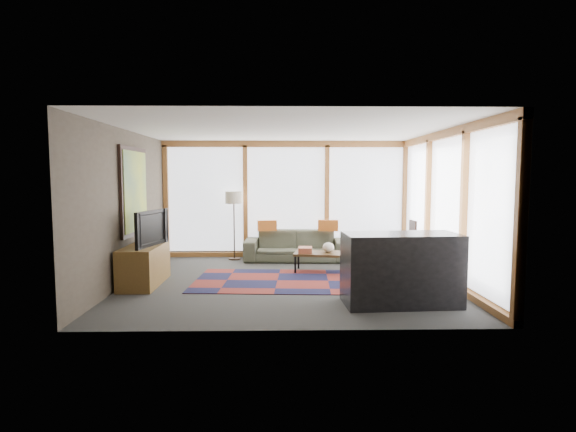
{
  "coord_description": "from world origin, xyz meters",
  "views": [
    {
      "loc": [
        -0.16,
        -7.65,
        1.81
      ],
      "look_at": [
        0.0,
        0.4,
        1.1
      ],
      "focal_mm": 28.0,
      "sensor_mm": 36.0,
      "label": 1
    }
  ],
  "objects_px": {
    "floor_lamp": "(234,226)",
    "bookshelf": "(418,260)",
    "sofa": "(296,246)",
    "tv_console": "(144,265)",
    "bar_counter": "(401,269)",
    "television": "(147,228)",
    "coffee_table": "(324,262)"
  },
  "relations": [
    {
      "from": "coffee_table",
      "to": "bar_counter",
      "type": "xyz_separation_m",
      "value": [
        0.87,
        -2.19,
        0.32
      ]
    },
    {
      "from": "floor_lamp",
      "to": "bar_counter",
      "type": "xyz_separation_m",
      "value": [
        2.7,
        -3.51,
        -0.24
      ]
    },
    {
      "from": "sofa",
      "to": "television",
      "type": "height_order",
      "value": "television"
    },
    {
      "from": "sofa",
      "to": "tv_console",
      "type": "bearing_deg",
      "value": -137.86
    },
    {
      "from": "bookshelf",
      "to": "television",
      "type": "xyz_separation_m",
      "value": [
        -4.8,
        -0.75,
        0.7
      ]
    },
    {
      "from": "sofa",
      "to": "television",
      "type": "bearing_deg",
      "value": -137.12
    },
    {
      "from": "bookshelf",
      "to": "sofa",
      "type": "bearing_deg",
      "value": 148.11
    },
    {
      "from": "tv_console",
      "to": "coffee_table",
      "type": "bearing_deg",
      "value": 16.78
    },
    {
      "from": "tv_console",
      "to": "floor_lamp",
      "type": "bearing_deg",
      "value": 60.28
    },
    {
      "from": "floor_lamp",
      "to": "bookshelf",
      "type": "height_order",
      "value": "floor_lamp"
    },
    {
      "from": "sofa",
      "to": "bar_counter",
      "type": "bearing_deg",
      "value": -65.02
    },
    {
      "from": "tv_console",
      "to": "bar_counter",
      "type": "height_order",
      "value": "bar_counter"
    },
    {
      "from": "floor_lamp",
      "to": "tv_console",
      "type": "relative_size",
      "value": 1.13
    },
    {
      "from": "coffee_table",
      "to": "bookshelf",
      "type": "relative_size",
      "value": 0.55
    },
    {
      "from": "coffee_table",
      "to": "bar_counter",
      "type": "relative_size",
      "value": 0.69
    },
    {
      "from": "coffee_table",
      "to": "television",
      "type": "bearing_deg",
      "value": -162.77
    },
    {
      "from": "coffee_table",
      "to": "bar_counter",
      "type": "distance_m",
      "value": 2.38
    },
    {
      "from": "coffee_table",
      "to": "television",
      "type": "xyz_separation_m",
      "value": [
        -3.06,
        -0.95,
        0.77
      ]
    },
    {
      "from": "sofa",
      "to": "television",
      "type": "relative_size",
      "value": 2.13
    },
    {
      "from": "floor_lamp",
      "to": "tv_console",
      "type": "height_order",
      "value": "floor_lamp"
    },
    {
      "from": "sofa",
      "to": "bar_counter",
      "type": "xyz_separation_m",
      "value": [
        1.36,
        -3.38,
        0.19
      ]
    },
    {
      "from": "bookshelf",
      "to": "television",
      "type": "height_order",
      "value": "television"
    },
    {
      "from": "floor_lamp",
      "to": "bar_counter",
      "type": "bearing_deg",
      "value": -52.4
    },
    {
      "from": "floor_lamp",
      "to": "bookshelf",
      "type": "xyz_separation_m",
      "value": [
        3.57,
        -1.51,
        -0.49
      ]
    },
    {
      "from": "tv_console",
      "to": "bookshelf",
      "type": "bearing_deg",
      "value": 8.7
    },
    {
      "from": "bar_counter",
      "to": "sofa",
      "type": "bearing_deg",
      "value": 108.56
    },
    {
      "from": "television",
      "to": "bar_counter",
      "type": "distance_m",
      "value": 4.14
    },
    {
      "from": "floor_lamp",
      "to": "coffee_table",
      "type": "distance_m",
      "value": 2.32
    },
    {
      "from": "bar_counter",
      "to": "bookshelf",
      "type": "bearing_deg",
      "value": 63.14
    },
    {
      "from": "coffee_table",
      "to": "bar_counter",
      "type": "height_order",
      "value": "bar_counter"
    },
    {
      "from": "sofa",
      "to": "bar_counter",
      "type": "height_order",
      "value": "bar_counter"
    },
    {
      "from": "tv_console",
      "to": "television",
      "type": "relative_size",
      "value": 1.28
    }
  ]
}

